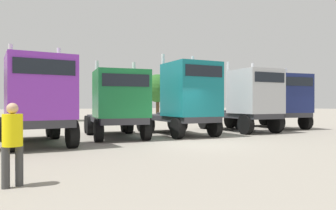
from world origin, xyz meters
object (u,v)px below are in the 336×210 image
object	(u,v)px
semi_truck_purple	(38,100)
semi_truck_silver	(249,100)
semi_truck_teal	(186,98)
visitor_in_hivis	(13,138)
semi_truck_green	(118,104)
semi_truck_navy	(281,101)

from	to	relation	value
semi_truck_purple	semi_truck_silver	distance (m)	12.03
semi_truck_teal	visitor_in_hivis	world-z (taller)	semi_truck_teal
semi_truck_green	visitor_in_hivis	bearing A→B (deg)	-24.43
visitor_in_hivis	semi_truck_navy	bearing A→B (deg)	-86.58
semi_truck_teal	semi_truck_navy	distance (m)	8.41
semi_truck_green	semi_truck_teal	xyz separation A→B (m)	(3.62, -0.70, 0.29)
semi_truck_navy	visitor_in_hivis	distance (m)	18.99
semi_truck_silver	semi_truck_teal	bearing A→B (deg)	-85.60
semi_truck_green	semi_truck_silver	size ratio (longest dim) A/B	1.06
semi_truck_silver	semi_truck_navy	world-z (taller)	semi_truck_silver
semi_truck_teal	visitor_in_hivis	xyz separation A→B (m)	(-9.19, -6.64, -1.00)
semi_truck_purple	semi_truck_navy	size ratio (longest dim) A/B	0.98
semi_truck_purple	semi_truck_navy	bearing A→B (deg)	95.19
semi_truck_navy	visitor_in_hivis	bearing A→B (deg)	-53.81
semi_truck_green	semi_truck_silver	bearing A→B (deg)	96.08
semi_truck_teal	visitor_in_hivis	size ratio (longest dim) A/B	3.52
semi_truck_silver	semi_truck_green	bearing A→B (deg)	-89.13
semi_truck_green	visitor_in_hivis	world-z (taller)	semi_truck_green
semi_truck_purple	semi_truck_silver	size ratio (longest dim) A/B	1.02
semi_truck_purple	semi_truck_green	size ratio (longest dim) A/B	0.97
semi_truck_silver	visitor_in_hivis	size ratio (longest dim) A/B	3.45
semi_truck_green	semi_truck_purple	bearing A→B (deg)	-63.95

